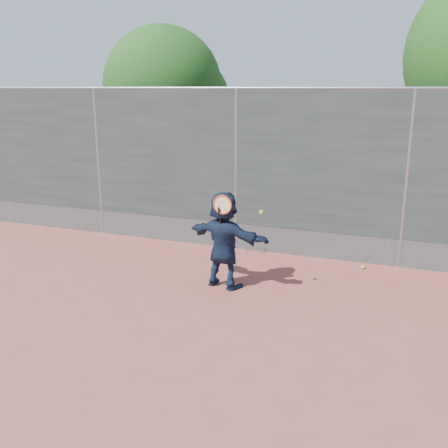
% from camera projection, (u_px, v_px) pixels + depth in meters
% --- Properties ---
extents(ground, '(80.00, 80.00, 0.00)m').
position_uv_depth(ground, '(148.00, 326.00, 6.52)').
color(ground, '#9E4C42').
rests_on(ground, ground).
extents(player, '(1.47, 0.77, 1.51)m').
position_uv_depth(player, '(224.00, 240.00, 7.63)').
color(player, '#16233E').
rests_on(player, ground).
extents(ball_ground, '(0.07, 0.07, 0.07)m').
position_uv_depth(ball_ground, '(363.00, 267.00, 8.55)').
color(ball_ground, '#9FCF2E').
rests_on(ball_ground, ground).
extents(fence, '(20.00, 0.06, 3.03)m').
position_uv_depth(fence, '(236.00, 167.00, 9.26)').
color(fence, '#38423D').
rests_on(fence, ground).
extents(swing_action, '(0.75, 0.17, 0.51)m').
position_uv_depth(swing_action, '(226.00, 207.00, 7.27)').
color(swing_action, red).
rests_on(swing_action, ground).
extents(tree_left, '(3.15, 3.00, 4.53)m').
position_uv_depth(tree_left, '(169.00, 90.00, 12.62)').
color(tree_left, '#382314').
rests_on(tree_left, ground).
extents(weed_clump, '(0.68, 0.07, 0.30)m').
position_uv_depth(weed_clump, '(248.00, 245.00, 9.44)').
color(weed_clump, '#387226').
rests_on(weed_clump, ground).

